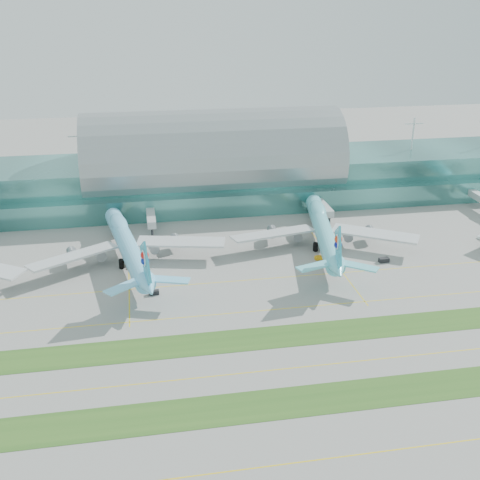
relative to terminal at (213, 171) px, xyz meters
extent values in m
plane|color=gray|center=(-0.01, -128.79, -14.23)|extent=(700.00, 700.00, 0.00)
cube|color=#3D7A75|center=(-0.01, 1.21, -4.23)|extent=(340.00, 42.00, 20.00)
cube|color=#3D7A75|center=(-0.01, -22.79, -9.23)|extent=(340.00, 8.00, 10.00)
ellipsoid|color=#9EA5A8|center=(-0.01, 1.21, 5.77)|extent=(340.00, 46.20, 16.17)
cylinder|color=white|center=(-0.01, 1.21, 13.77)|extent=(0.80, 0.80, 16.00)
cube|color=#B2B7B7|center=(-31.01, -33.79, -8.73)|extent=(3.50, 22.00, 3.00)
cylinder|color=black|center=(-31.01, -43.79, -12.23)|extent=(1.00, 1.00, 4.00)
cube|color=#B2B7B7|center=(43.99, -33.79, -8.73)|extent=(3.50, 22.00, 3.00)
cylinder|color=black|center=(43.99, -43.79, -12.23)|extent=(1.00, 1.00, 4.00)
cube|color=#B2B7B7|center=(118.99, -33.79, -8.73)|extent=(3.50, 22.00, 3.00)
cube|color=#2D591E|center=(-0.01, -156.79, -14.19)|extent=(420.00, 12.00, 0.08)
cube|color=#2D591E|center=(-0.01, -126.79, -14.19)|extent=(420.00, 12.00, 0.08)
cube|color=yellow|center=(-0.01, -176.79, -14.22)|extent=(420.00, 0.35, 0.01)
cube|color=yellow|center=(-0.01, -142.79, -14.22)|extent=(420.00, 0.35, 0.01)
cube|color=yellow|center=(-0.01, -110.79, -14.22)|extent=(420.00, 0.35, 0.01)
cube|color=yellow|center=(-0.01, -88.79, -14.22)|extent=(420.00, 0.35, 0.01)
cylinder|color=#71CEF9|center=(-40.72, -66.31, -7.57)|extent=(18.08, 67.86, 6.77)
ellipsoid|color=#71CEF9|center=(-43.92, -47.63, -5.71)|extent=(9.81, 21.37, 4.82)
cone|color=#71CEF9|center=(-46.87, -30.37, -7.57)|extent=(7.59, 6.52, 6.77)
cone|color=#71CEF9|center=(-34.28, -103.98, -6.26)|extent=(7.99, 10.77, 6.43)
cube|color=silver|center=(-59.72, -71.78, -8.00)|extent=(32.18, 24.20, 1.33)
cylinder|color=#989AA0|center=(-55.87, -65.14, -10.30)|extent=(4.67, 6.54, 3.71)
cube|color=silver|center=(-20.99, -65.15, -8.00)|extent=(33.75, 15.01, 1.33)
cylinder|color=#989AA0|center=(-26.82, -60.17, -10.30)|extent=(4.67, 6.54, 3.71)
cube|color=#2CA4C5|center=(-34.65, -101.82, 0.62)|extent=(3.06, 14.25, 15.74)
cylinder|color=white|center=(-34.84, -100.75, 2.26)|extent=(1.85, 5.33, 5.24)
cylinder|color=black|center=(-45.06, -40.96, -12.59)|extent=(1.97, 1.97, 3.28)
cylinder|color=black|center=(-43.21, -71.17, -12.59)|extent=(1.97, 1.97, 3.28)
cylinder|color=black|center=(-36.76, -70.07, -12.59)|extent=(1.97, 1.97, 3.28)
cylinder|color=#67D4E3|center=(34.66, -64.50, -7.53)|extent=(18.72, 68.23, 6.81)
ellipsoid|color=#67D4E3|center=(38.02, -45.73, -5.65)|extent=(10.02, 21.52, 4.85)
cone|color=#67D4E3|center=(41.13, -28.39, -7.53)|extent=(7.67, 6.61, 6.81)
cone|color=#67D4E3|center=(27.88, -102.34, -6.21)|extent=(8.11, 10.87, 6.47)
cube|color=silver|center=(14.81, -63.18, -7.97)|extent=(33.95, 14.86, 1.34)
cylinder|color=gray|center=(20.72, -58.21, -10.27)|extent=(4.74, 6.61, 3.73)
cube|color=silver|center=(53.73, -70.15, -7.97)|extent=(32.30, 24.54, 1.34)
cylinder|color=gray|center=(49.91, -63.44, -10.27)|extent=(4.74, 6.61, 3.73)
cube|color=#2DAFCA|center=(28.26, -100.18, 0.71)|extent=(3.20, 14.33, 15.83)
cylinder|color=white|center=(28.46, -99.10, 2.36)|extent=(1.90, 5.36, 5.27)
cylinder|color=black|center=(39.23, -39.03, -12.58)|extent=(1.98, 1.98, 3.30)
cylinder|color=black|center=(30.64, -68.25, -12.58)|extent=(1.98, 1.98, 3.30)
cylinder|color=black|center=(37.13, -69.41, -12.58)|extent=(1.98, 1.98, 3.30)
cube|color=black|center=(-32.54, -93.90, -13.50)|extent=(3.38, 1.87, 1.45)
cube|color=black|center=(-35.32, -84.47, -13.58)|extent=(3.47, 2.30, 1.29)
cube|color=#CA8C0B|center=(29.72, -76.26, -13.53)|extent=(3.46, 2.25, 1.40)
cube|color=black|center=(52.70, -82.78, -13.39)|extent=(3.91, 2.30, 1.67)
camera|label=1|loc=(-35.19, -273.45, 79.11)|focal=45.00mm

